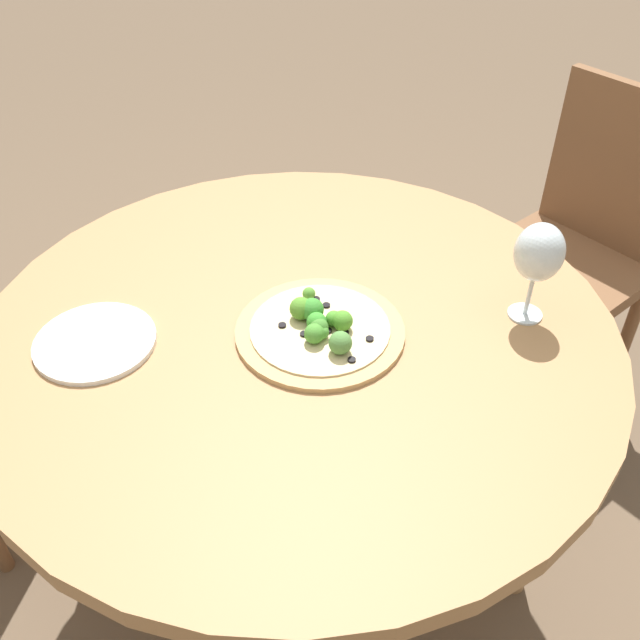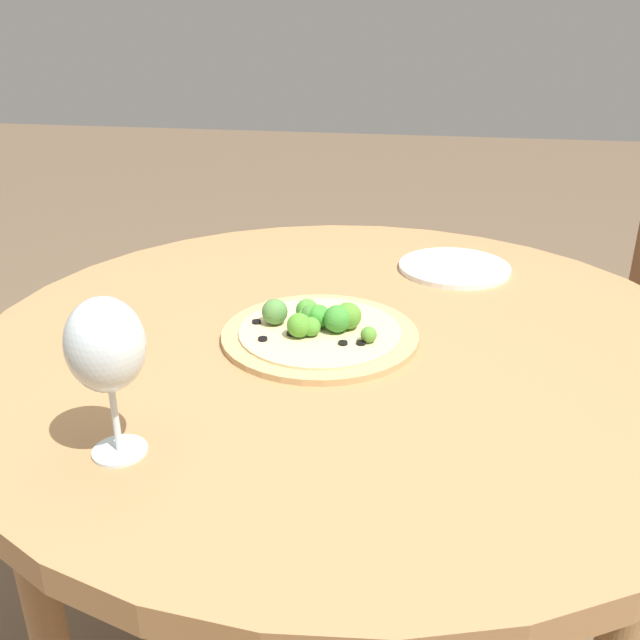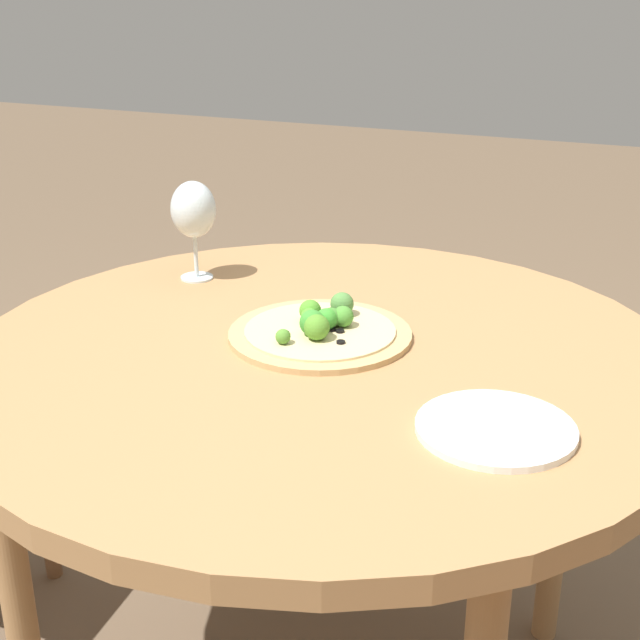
# 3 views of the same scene
# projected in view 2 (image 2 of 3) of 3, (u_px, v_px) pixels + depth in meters

# --- Properties ---
(dining_table) EXTENTS (1.15, 1.15, 0.74)m
(dining_table) POSITION_uv_depth(u_px,v_px,m) (348.00, 370.00, 1.13)
(dining_table) COLOR #A87A4C
(dining_table) RESTS_ON ground_plane
(pizza) EXTENTS (0.30, 0.30, 0.06)m
(pizza) POSITION_uv_depth(u_px,v_px,m) (319.00, 329.00, 1.08)
(pizza) COLOR tan
(pizza) RESTS_ON dining_table
(wine_glass) EXTENTS (0.09, 0.09, 0.19)m
(wine_glass) POSITION_uv_depth(u_px,v_px,m) (106.00, 347.00, 0.76)
(wine_glass) COLOR silver
(wine_glass) RESTS_ON dining_table
(plate_near) EXTENTS (0.21, 0.21, 0.01)m
(plate_near) POSITION_uv_depth(u_px,v_px,m) (454.00, 268.00, 1.36)
(plate_near) COLOR white
(plate_near) RESTS_ON dining_table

